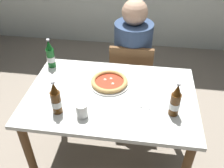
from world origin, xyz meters
name	(u,v)px	position (x,y,z in m)	size (l,w,h in m)	color
ground_plane	(111,158)	(0.00, 0.00, 0.00)	(8.00, 8.00, 0.00)	gray
dining_table_main	(111,106)	(0.00, 0.00, 0.64)	(1.20, 0.80, 0.75)	silver
chair_behind_table	(131,76)	(0.10, 0.61, 0.48)	(0.40, 0.40, 0.85)	brown
diner_seated	(132,64)	(0.11, 0.66, 0.58)	(0.34, 0.34, 1.21)	#2D3342
pizza_margherita_near	(109,82)	(-0.03, 0.11, 0.77)	(0.29, 0.29, 0.04)	white
beer_bottle_left	(56,100)	(-0.32, -0.23, 0.85)	(0.07, 0.07, 0.25)	#512D0F
beer_bottle_center	(175,102)	(0.42, -0.14, 0.85)	(0.07, 0.07, 0.25)	#512D0F
beer_bottle_right	(50,55)	(-0.53, 0.28, 0.85)	(0.07, 0.07, 0.25)	#14591E
napkin_with_cutlery	(150,101)	(0.27, -0.04, 0.75)	(0.23, 0.23, 0.01)	white
paper_cup	(82,111)	(-0.15, -0.24, 0.80)	(0.07, 0.07, 0.10)	white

